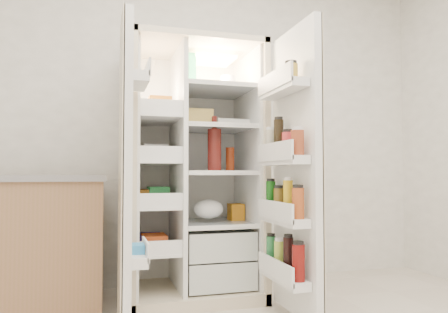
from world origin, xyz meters
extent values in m
cube|color=white|center=(0.00, 2.00, 1.35)|extent=(4.00, 0.02, 2.70)
cube|color=beige|center=(-0.11, 1.93, 0.90)|extent=(0.92, 0.04, 1.80)
cube|color=beige|center=(-0.55, 1.60, 0.90)|extent=(0.04, 0.70, 1.80)
cube|color=beige|center=(0.33, 1.60, 0.90)|extent=(0.04, 0.70, 1.80)
cube|color=beige|center=(-0.11, 1.60, 1.78)|extent=(0.92, 0.70, 0.04)
cube|color=beige|center=(-0.11, 1.60, 0.04)|extent=(0.92, 0.70, 0.08)
cube|color=white|center=(-0.11, 1.90, 0.92)|extent=(0.84, 0.02, 1.68)
cube|color=white|center=(-0.52, 1.60, 0.92)|extent=(0.02, 0.62, 1.68)
cube|color=white|center=(0.30, 1.60, 0.92)|extent=(0.02, 0.62, 1.68)
cube|color=white|center=(-0.22, 1.60, 0.92)|extent=(0.03, 0.62, 1.68)
cube|color=silver|center=(0.04, 1.58, 0.18)|extent=(0.47, 0.52, 0.19)
cube|color=silver|center=(0.04, 1.58, 0.39)|extent=(0.47, 0.52, 0.19)
cube|color=#FFD18C|center=(0.04, 1.65, 1.72)|extent=(0.30, 0.30, 0.02)
cube|color=white|center=(-0.38, 1.60, 0.35)|extent=(0.28, 0.58, 0.02)
cube|color=white|center=(-0.38, 1.60, 0.65)|extent=(0.28, 0.58, 0.02)
cube|color=white|center=(-0.38, 1.60, 0.95)|extent=(0.28, 0.58, 0.02)
cube|color=white|center=(-0.38, 1.60, 1.25)|extent=(0.28, 0.58, 0.02)
cube|color=silver|center=(0.04, 1.60, 0.52)|extent=(0.49, 0.58, 0.01)
cube|color=silver|center=(0.04, 1.60, 0.88)|extent=(0.49, 0.58, 0.01)
cube|color=silver|center=(0.04, 1.60, 1.20)|extent=(0.49, 0.58, 0.02)
cube|color=silver|center=(0.04, 1.60, 1.48)|extent=(0.49, 0.58, 0.02)
cube|color=#C34A1B|center=(-0.38, 1.60, 0.41)|extent=(0.16, 0.20, 0.10)
cube|color=green|center=(-0.38, 1.60, 0.72)|extent=(0.14, 0.18, 0.12)
cube|color=white|center=(-0.38, 1.60, 0.99)|extent=(0.20, 0.22, 0.07)
cube|color=orange|center=(-0.38, 1.60, 1.33)|extent=(0.15, 0.16, 0.14)
cube|color=#37349E|center=(-0.38, 1.60, 0.40)|extent=(0.18, 0.20, 0.09)
cube|color=#BE7121|center=(-0.38, 1.60, 0.71)|extent=(0.14, 0.18, 0.10)
cube|color=silver|center=(-0.38, 1.60, 1.02)|extent=(0.16, 0.16, 0.12)
sphere|color=orange|center=(-0.08, 1.50, 0.12)|extent=(0.07, 0.07, 0.07)
sphere|color=orange|center=(0.01, 1.54, 0.12)|extent=(0.07, 0.07, 0.07)
sphere|color=orange|center=(0.11, 1.50, 0.12)|extent=(0.07, 0.07, 0.07)
sphere|color=orange|center=(-0.03, 1.64, 0.12)|extent=(0.07, 0.07, 0.07)
ellipsoid|color=#477E2A|center=(0.04, 1.60, 0.40)|extent=(0.26, 0.24, 0.11)
cylinder|color=#4F1411|center=(0.01, 1.45, 1.03)|extent=(0.09, 0.09, 0.29)
cylinder|color=maroon|center=(0.14, 1.51, 0.97)|extent=(0.06, 0.06, 0.17)
cube|color=#268C58|center=(-0.14, 1.59, 1.61)|extent=(0.08, 0.08, 0.25)
cylinder|color=silver|center=(0.14, 1.58, 1.54)|extent=(0.11, 0.11, 0.10)
cylinder|color=#B58729|center=(0.12, 1.71, 1.53)|extent=(0.06, 0.06, 0.08)
cube|color=silver|center=(0.17, 1.55, 1.24)|extent=(0.24, 0.10, 0.06)
cube|color=#B29547|center=(-0.09, 1.53, 1.27)|extent=(0.20, 0.11, 0.12)
ellipsoid|color=white|center=(-0.01, 1.56, 0.59)|extent=(0.21, 0.19, 0.13)
cube|color=orange|center=(0.23, 1.65, 0.59)|extent=(0.10, 0.12, 0.12)
cube|color=white|center=(-0.61, 1.05, 0.90)|extent=(0.05, 0.40, 1.72)
cube|color=beige|center=(-0.64, 1.05, 0.90)|extent=(0.01, 0.40, 1.72)
cube|color=white|center=(-0.54, 1.05, 0.40)|extent=(0.09, 0.32, 0.06)
cube|color=white|center=(-0.54, 1.05, 1.40)|extent=(0.09, 0.32, 0.06)
cube|color=#338CCC|center=(-0.54, 1.05, 0.43)|extent=(0.07, 0.12, 0.10)
cube|color=white|center=(0.39, 0.96, 0.90)|extent=(0.05, 0.58, 1.72)
cube|color=beige|center=(0.41, 0.96, 0.90)|extent=(0.01, 0.58, 1.72)
cube|color=white|center=(0.30, 0.96, 0.26)|extent=(0.11, 0.50, 0.05)
cube|color=white|center=(0.30, 0.96, 0.60)|extent=(0.11, 0.50, 0.05)
cube|color=white|center=(0.30, 0.96, 0.95)|extent=(0.11, 0.50, 0.05)
cube|color=white|center=(0.30, 0.96, 1.38)|extent=(0.11, 0.50, 0.05)
cylinder|color=maroon|center=(0.30, 0.76, 0.39)|extent=(0.07, 0.07, 0.20)
cylinder|color=black|center=(0.30, 0.89, 0.40)|extent=(0.06, 0.06, 0.22)
cylinder|color=#A6BD3F|center=(0.30, 1.02, 0.38)|extent=(0.06, 0.06, 0.18)
cylinder|color=#27753D|center=(0.30, 1.15, 0.38)|extent=(0.06, 0.06, 0.19)
cylinder|color=#9E421A|center=(0.30, 0.76, 0.71)|extent=(0.07, 0.07, 0.17)
cylinder|color=gold|center=(0.30, 0.89, 0.73)|extent=(0.06, 0.06, 0.21)
cylinder|color=brown|center=(0.30, 1.02, 0.70)|extent=(0.07, 0.07, 0.16)
cylinder|color=#135112|center=(0.30, 1.15, 0.72)|extent=(0.06, 0.06, 0.20)
cylinder|color=brown|center=(0.30, 0.76, 1.04)|extent=(0.07, 0.07, 0.14)
cylinder|color=#C13132|center=(0.30, 0.89, 1.04)|extent=(0.07, 0.07, 0.14)
cylinder|color=black|center=(0.30, 1.02, 1.09)|extent=(0.06, 0.06, 0.23)
cylinder|color=#BCB69B|center=(0.30, 1.15, 1.06)|extent=(0.06, 0.06, 0.18)
cylinder|color=#AC892B|center=(0.30, 0.84, 1.45)|extent=(0.08, 0.08, 0.10)
cube|color=#8D6446|center=(-1.31, 1.55, 0.41)|extent=(1.15, 0.60, 0.83)
cube|color=gray|center=(-1.31, 1.55, 0.85)|extent=(1.19, 0.63, 0.04)
camera|label=1|loc=(-0.74, -1.38, 0.87)|focal=34.00mm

